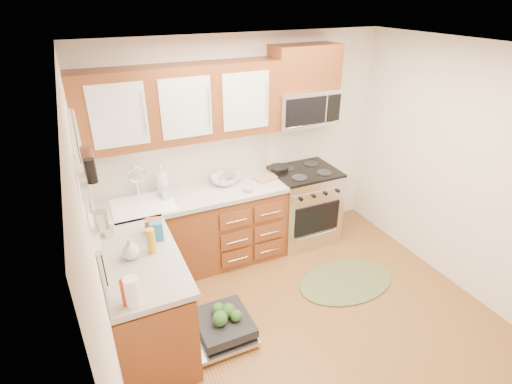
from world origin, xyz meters
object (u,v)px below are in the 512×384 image
paper_towel_roll (132,292)px  bowl_b (224,180)px  cup (249,188)px  microwave (304,106)px  bowl_a (231,178)px  cutting_board (266,177)px  stock_pot (229,178)px  upper_cabinets (181,104)px  range (303,205)px  dishwasher (220,328)px  sink (145,215)px  rug (346,281)px  skillet (279,168)px

paper_towel_roll → bowl_b: (1.25, 1.56, -0.07)m
bowl_b → cup: size_ratio=2.69×
microwave → cup: microwave is taller
microwave → paper_towel_roll: 2.82m
bowl_a → cutting_board: bearing=-17.6°
cutting_board → stock_pot: bearing=170.9°
upper_cabinets → bowl_a: upper_cabinets is taller
range → dishwasher: 1.95m
stock_pot → bowl_b: 0.07m
upper_cabinets → sink: size_ratio=3.31×
stock_pot → cup: stock_pot is taller
microwave → range: bearing=-90.0°
upper_cabinets → dishwasher: 2.19m
cup → bowl_b: bearing=121.0°
rug → bowl_b: bearing=132.0°
skillet → cup: cup is taller
range → microwave: 1.23m
stock_pot → sink: bearing=-172.9°
upper_cabinets → cup: (0.58, -0.32, -0.91)m
paper_towel_roll → skillet: bearing=39.0°
microwave → rug: microwave is taller
sink → cutting_board: cutting_board is taller
dishwasher → cutting_board: 1.78m
skillet → bowl_a: (-0.62, 0.02, -0.02)m
bowl_a → paper_towel_roll: bearing=-129.9°
sink → bowl_a: 1.06m
upper_cabinets → rug: upper_cabinets is taller
cutting_board → upper_cabinets: bearing=173.6°
bowl_a → cup: bearing=-78.2°
rug → cup: (-0.82, 0.81, 0.96)m
cutting_board → cup: bearing=-145.4°
range → rug: range is taller
stock_pot → cutting_board: (0.44, -0.07, -0.04)m
skillet → paper_towel_roll: (-1.97, -1.60, 0.07)m
skillet → bowl_a: bearing=178.0°
cutting_board → bowl_a: bearing=162.4°
paper_towel_roll → bowl_a: (1.36, 1.62, -0.08)m
cutting_board → bowl_b: size_ratio=0.99×
sink → bowl_a: size_ratio=2.56×
upper_cabinets → skillet: bearing=0.2°
bowl_a → dishwasher: bearing=-116.3°
cutting_board → cup: cup is taller
dishwasher → rug: (1.53, 0.14, -0.09)m
dishwasher → microwave: bearing=39.1°
range → paper_towel_roll: bearing=-147.2°
sink → range: bearing=0.3°
skillet → cutting_board: skillet is taller
sink → dishwasher: 1.38m
rug → cutting_board: size_ratio=3.82×
cutting_board → bowl_b: 0.51m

